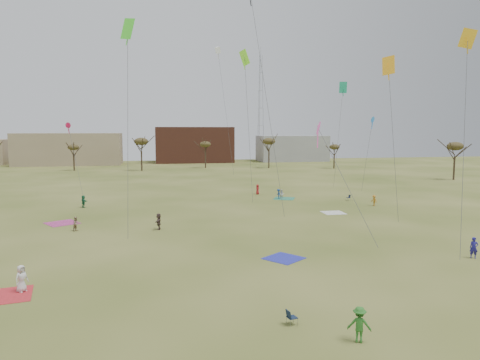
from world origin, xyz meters
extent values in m
plane|color=#3F4E18|center=(0.00, 0.00, 0.00)|extent=(260.00, 260.00, 0.00)
imported|color=silver|center=(-17.90, -3.20, 0.91)|extent=(1.02, 1.06, 1.83)
imported|color=#2B6F25|center=(1.01, -14.17, 0.93)|extent=(1.38, 1.13, 1.86)
imported|color=navy|center=(17.35, -2.14, 0.90)|extent=(0.78, 0.70, 1.80)
imported|color=#846954|center=(-17.36, 15.25, 0.77)|extent=(0.90, 0.95, 1.54)
imported|color=#4E3B38|center=(-8.62, 14.20, 0.89)|extent=(0.79, 1.72, 1.79)
imported|color=#B97A22|center=(22.02, 23.89, 0.78)|extent=(0.84, 1.13, 1.56)
imported|color=silver|center=(10.95, 32.94, 0.71)|extent=(0.79, 0.68, 1.42)
imported|color=#26724C|center=(-18.78, 30.48, 0.87)|extent=(1.28, 1.64, 1.74)
imported|color=maroon|center=(8.27, 38.41, 0.84)|extent=(0.80, 0.96, 1.69)
imported|color=navy|center=(10.40, 33.04, 0.78)|extent=(0.65, 1.04, 1.56)
cube|color=red|center=(-18.78, -3.81, 0.00)|extent=(3.76, 3.76, 0.03)
cube|color=#292EB1|center=(1.57, 0.90, 0.00)|extent=(3.90, 3.90, 0.03)
cube|color=silver|center=(14.08, 19.79, 0.00)|extent=(2.83, 2.83, 0.03)
cube|color=#B6387D|center=(-19.65, 19.75, 0.00)|extent=(4.53, 4.53, 0.03)
cube|color=#308560|center=(11.31, 32.93, 0.00)|extent=(4.19, 4.19, 0.03)
cube|color=#152239|center=(-1.72, -11.56, 0.42)|extent=(0.60, 0.60, 0.04)
cube|color=#152239|center=(-1.94, -11.61, 0.65)|extent=(0.24, 0.52, 0.44)
cube|color=#121933|center=(20.50, 29.19, 0.42)|extent=(0.54, 0.54, 0.04)
cube|color=#121933|center=(20.73, 29.22, 0.65)|extent=(0.18, 0.51, 0.44)
cube|color=#42E027|center=(-11.19, 10.43, 20.37)|extent=(1.01, 1.01, 1.98)
cube|color=#42E027|center=(-11.19, 10.43, 19.67)|extent=(0.08, 0.08, 1.79)
cylinder|color=#4C4C51|center=(-11.34, 8.59, 10.63)|extent=(0.35, 3.72, 19.47)
cone|color=#FF50BA|center=(5.91, 4.79, 11.01)|extent=(1.27, 0.09, 1.27)
cube|color=#FF50BA|center=(5.91, 4.79, 10.20)|extent=(0.08, 0.08, 2.08)
cylinder|color=#4C4C51|center=(7.65, 2.07, 5.95)|extent=(3.53, 5.49, 10.13)
cube|color=#F2A219|center=(15.28, 9.25, 17.53)|extent=(0.98, 0.98, 1.92)
cube|color=#F2A219|center=(15.28, 9.25, 16.86)|extent=(0.08, 0.08, 1.73)
cylinder|color=#4C4C51|center=(16.08, 9.02, 9.21)|extent=(1.63, 0.50, 16.63)
cube|color=gold|center=(17.73, 0.54, 18.64)|extent=(0.83, 0.83, 1.63)
cube|color=gold|center=(17.73, 0.54, 18.07)|extent=(0.08, 0.08, 1.47)
cylinder|color=#4C4C51|center=(15.78, -2.23, 9.77)|extent=(3.95, 5.59, 17.76)
cylinder|color=#4C4C51|center=(3.83, 15.25, 13.63)|extent=(3.74, 2.07, 25.47)
cone|color=#2985ED|center=(25.81, 32.31, 12.53)|extent=(1.03, 0.07, 1.03)
cube|color=#2985ED|center=(25.81, 32.31, 11.87)|extent=(0.08, 0.08, 1.68)
cylinder|color=#4C4C51|center=(25.26, 32.72, 6.71)|extent=(1.16, 0.87, 11.63)
cube|color=#86FB29|center=(3.28, 25.41, 20.50)|extent=(1.02, 1.02, 2.00)
cube|color=#86FB29|center=(3.28, 25.41, 19.80)|extent=(0.08, 0.08, 1.80)
cylinder|color=#4C4C51|center=(3.82, 25.16, 10.70)|extent=(1.13, 0.56, 19.60)
cone|color=#C21446|center=(-21.29, 35.69, 11.55)|extent=(0.86, 0.06, 0.86)
cube|color=#C21446|center=(-21.29, 35.69, 11.00)|extent=(0.08, 0.08, 1.40)
cylinder|color=#4C4C51|center=(-20.11, 33.83, 6.23)|extent=(2.41, 3.78, 10.66)
cube|color=#199B73|center=(23.39, 38.54, 18.18)|extent=(0.97, 0.97, 1.91)
cube|color=#199B73|center=(23.39, 38.54, 17.51)|extent=(0.08, 0.08, 1.72)
cylinder|color=#4C4C51|center=(22.84, 38.79, 9.54)|extent=(1.13, 0.56, 17.28)
cube|color=white|center=(5.17, 62.69, 28.00)|extent=(0.80, 0.80, 1.38)
cube|color=white|center=(5.17, 62.69, 27.20)|extent=(0.08, 0.08, 2.06)
cylinder|color=#4C4C51|center=(6.95, 62.85, 14.45)|extent=(3.59, 0.37, 27.10)
cylinder|color=#3A2B1E|center=(-30.00, 92.00, 2.16)|extent=(0.40, 0.40, 4.32)
ellipsoid|color=#473D1E|center=(-30.00, 92.00, 6.34)|extent=(3.02, 3.02, 1.58)
cylinder|color=#3A2B1E|center=(-12.00, 88.00, 2.70)|extent=(0.40, 0.40, 5.40)
ellipsoid|color=#473D1E|center=(-12.00, 88.00, 7.92)|extent=(3.78, 3.78, 1.98)
cylinder|color=#3A2B1E|center=(6.00, 94.00, 2.34)|extent=(0.40, 0.40, 4.68)
ellipsoid|color=#473D1E|center=(6.00, 94.00, 6.86)|extent=(3.28, 3.28, 1.72)
cylinder|color=#3A2B1E|center=(24.00, 90.00, 2.64)|extent=(0.40, 0.40, 5.28)
ellipsoid|color=#473D1E|center=(24.00, 90.00, 7.74)|extent=(3.70, 3.70, 1.94)
cylinder|color=#3A2B1E|center=(42.00, 85.00, 2.10)|extent=(0.40, 0.40, 4.20)
ellipsoid|color=#473D1E|center=(42.00, 85.00, 6.16)|extent=(2.94, 2.94, 1.54)
cylinder|color=#3A2B1E|center=(56.00, 52.00, 2.52)|extent=(0.40, 0.40, 5.04)
ellipsoid|color=#473D1E|center=(56.00, 52.00, 7.39)|extent=(3.53, 3.53, 1.85)
cube|color=#937F60|center=(-35.00, 115.00, 5.00)|extent=(32.00, 14.00, 10.00)
cube|color=brown|center=(5.00, 120.00, 6.00)|extent=(26.00, 16.00, 12.00)
cube|color=gray|center=(40.00, 118.00, 4.50)|extent=(24.00, 12.00, 9.00)
cylinder|color=#9EA3A8|center=(30.90, 125.00, 19.00)|extent=(0.16, 0.16, 38.00)
cylinder|color=#9EA3A8|center=(29.55, 125.78, 19.00)|extent=(0.16, 0.16, 38.00)
cylinder|color=#9EA3A8|center=(29.55, 124.22, 19.00)|extent=(0.16, 0.16, 38.00)
cylinder|color=#9EA3A8|center=(30.00, 125.00, 39.50)|extent=(0.10, 0.10, 3.00)
camera|label=1|loc=(-9.15, -34.16, 10.72)|focal=33.19mm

